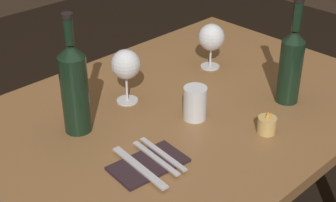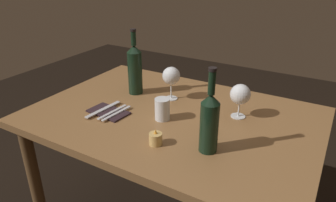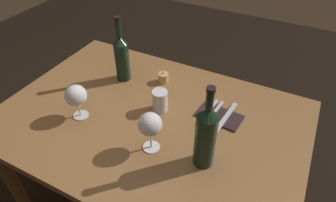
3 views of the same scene
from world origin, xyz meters
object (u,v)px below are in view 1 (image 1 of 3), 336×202
object	(u,v)px
wine_glass_left	(126,65)
wine_glass_right	(211,38)
wine_bottle	(291,64)
wine_bottle_second	(74,87)
water_tumbler	(195,104)
fork_outer	(163,154)
fork_inner	(156,158)
folded_napkin	(148,164)
votive_candle	(267,125)
table_knife	(139,167)

from	to	relation	value
wine_glass_left	wine_glass_right	bearing A→B (deg)	177.12
wine_glass_left	wine_bottle	distance (m)	0.49
wine_bottle	wine_bottle_second	bearing A→B (deg)	-29.33
wine_glass_right	wine_bottle_second	distance (m)	0.56
water_tumbler	fork_outer	bearing A→B (deg)	20.51
wine_bottle_second	fork_outer	distance (m)	0.30
wine_bottle	wine_bottle_second	xyz separation A→B (m)	(0.55, -0.31, 0.01)
fork_outer	wine_glass_left	bearing A→B (deg)	-113.47
wine_bottle	water_tumbler	size ratio (longest dim) A/B	3.31
wine_glass_left	fork_inner	size ratio (longest dim) A/B	0.94
water_tumbler	folded_napkin	size ratio (longest dim) A/B	0.50
wine_glass_right	fork_outer	world-z (taller)	wine_glass_right
wine_glass_left	folded_napkin	world-z (taller)	wine_glass_left
votive_candle	folded_napkin	xyz separation A→B (m)	(0.34, -0.12, -0.02)
folded_napkin	fork_inner	size ratio (longest dim) A/B	1.11
wine_glass_right	votive_candle	bearing A→B (deg)	62.37
fork_outer	wine_bottle_second	bearing A→B (deg)	-73.45
folded_napkin	wine_bottle	bearing A→B (deg)	174.33
wine_glass_right	fork_inner	distance (m)	0.59
wine_glass_left	water_tumbler	world-z (taller)	wine_glass_left
wine_bottle_second	water_tumbler	xyz separation A→B (m)	(-0.28, 0.18, -0.09)
wine_bottle_second	fork_outer	bearing A→B (deg)	106.55
wine_bottle	fork_outer	size ratio (longest dim) A/B	1.82
wine_bottle	table_knife	xyz separation A→B (m)	(0.56, -0.05, -0.11)
folded_napkin	table_knife	world-z (taller)	table_knife
fork_inner	fork_outer	size ratio (longest dim) A/B	1.00
fork_inner	fork_outer	bearing A→B (deg)	180.00
table_knife	wine_glass_right	bearing A→B (deg)	-154.66
wine_glass_left	fork_outer	bearing A→B (deg)	66.53
wine_bottle_second	table_knife	distance (m)	0.29
fork_outer	table_knife	bearing A→B (deg)	0.00
wine_glass_right	table_knife	size ratio (longest dim) A/B	0.75
water_tumbler	table_knife	distance (m)	0.29
folded_napkin	fork_outer	xyz separation A→B (m)	(-0.05, 0.00, 0.01)
table_knife	wine_glass_left	bearing A→B (deg)	-125.49
wine_glass_left	water_tumbler	size ratio (longest dim) A/B	1.72
wine_glass_right	water_tumbler	bearing A→B (deg)	34.03
votive_candle	fork_outer	xyz separation A→B (m)	(0.29, -0.12, -0.01)
wine_bottle_second	votive_candle	size ratio (longest dim) A/B	5.09
votive_candle	table_knife	distance (m)	0.38
wine_bottle	votive_candle	distance (m)	0.23
wine_glass_right	wine_bottle	xyz separation A→B (m)	(0.01, 0.32, 0.02)
wine_glass_right	wine_bottle_second	bearing A→B (deg)	0.97
wine_bottle	folded_napkin	size ratio (longest dim) A/B	1.64
votive_candle	fork_outer	size ratio (longest dim) A/B	0.37
folded_napkin	fork_outer	bearing A→B (deg)	180.00
wine_glass_left	water_tumbler	bearing A→B (deg)	109.69
votive_candle	wine_glass_left	bearing A→B (deg)	-68.23
fork_outer	wine_bottle	bearing A→B (deg)	173.74
wine_glass_left	wine_glass_right	world-z (taller)	wine_glass_left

